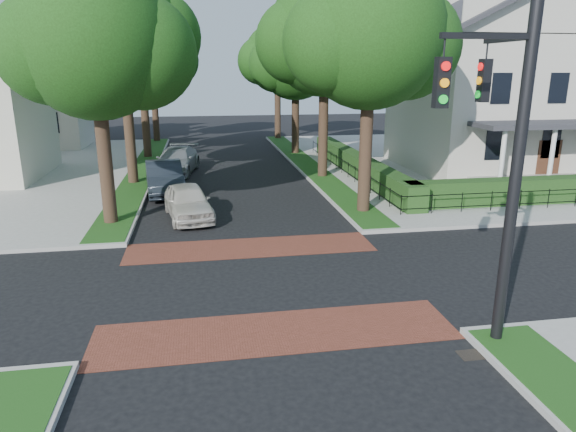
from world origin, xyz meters
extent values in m
plane|color=black|center=(0.00, 0.00, 0.00)|extent=(120.00, 120.00, 0.00)
cube|color=gray|center=(19.50, 19.00, 0.07)|extent=(30.00, 30.00, 0.15)
cube|color=brown|center=(0.00, 3.20, 0.01)|extent=(9.00, 2.20, 0.01)
cube|color=brown|center=(0.00, -3.20, 0.01)|extent=(9.00, 2.20, 0.01)
cube|color=black|center=(4.30, -5.00, 0.01)|extent=(0.65, 0.45, 0.01)
cube|color=#194212|center=(5.40, 19.10, 0.16)|extent=(1.60, 29.80, 0.02)
cube|color=#194212|center=(-5.40, 19.10, 0.16)|extent=(1.60, 29.80, 0.02)
cylinder|color=black|center=(5.50, 7.00, 3.83)|extent=(0.56, 0.56, 7.35)
sphere|color=#17360E|center=(5.50, 7.00, 7.71)|extent=(6.20, 6.20, 6.20)
sphere|color=#17360E|center=(7.21, 7.30, 7.31)|extent=(4.65, 4.65, 4.65)
sphere|color=#17360E|center=(3.95, 6.80, 7.41)|extent=(4.34, 4.34, 4.34)
sphere|color=#17360E|center=(5.60, 8.55, 8.21)|extent=(4.03, 4.03, 4.03)
cylinder|color=black|center=(5.50, 15.00, 4.00)|extent=(0.56, 0.56, 7.70)
sphere|color=#17360E|center=(5.50, 15.00, 8.07)|extent=(6.60, 6.60, 6.60)
sphere|color=#17360E|center=(7.31, 15.30, 7.67)|extent=(4.95, 4.95, 4.95)
sphere|color=#17360E|center=(3.85, 14.80, 7.77)|extent=(4.62, 4.62, 4.62)
sphere|color=#17360E|center=(5.60, 16.65, 8.57)|extent=(4.29, 4.29, 4.29)
cylinder|color=black|center=(5.50, 24.00, 3.47)|extent=(0.56, 0.56, 6.65)
sphere|color=#17360E|center=(5.50, 24.00, 6.99)|extent=(5.80, 5.80, 5.80)
sphere|color=#17360E|center=(7.09, 24.30, 6.59)|extent=(4.35, 4.35, 4.35)
sphere|color=#17360E|center=(4.05, 23.80, 6.69)|extent=(4.06, 4.06, 4.06)
sphere|color=#17360E|center=(5.60, 25.45, 7.49)|extent=(3.77, 3.77, 3.77)
cylinder|color=black|center=(5.50, 33.00, 3.65)|extent=(0.56, 0.56, 7.00)
sphere|color=#17360E|center=(5.50, 33.00, 7.35)|extent=(6.00, 6.00, 6.00)
sphere|color=#17360E|center=(7.15, 33.30, 6.95)|extent=(4.50, 4.50, 4.50)
sphere|color=#17360E|center=(4.00, 32.80, 7.05)|extent=(4.20, 4.20, 4.20)
sphere|color=#17360E|center=(5.60, 34.50, 7.85)|extent=(3.90, 3.90, 3.90)
cylinder|color=black|center=(-5.50, 7.00, 3.65)|extent=(0.56, 0.56, 7.00)
sphere|color=#17360E|center=(-5.50, 7.00, 7.35)|extent=(6.00, 6.00, 6.00)
sphere|color=#17360E|center=(-3.85, 7.30, 6.95)|extent=(4.50, 4.50, 4.50)
sphere|color=#17360E|center=(-7.00, 6.80, 7.05)|extent=(4.20, 4.20, 4.20)
sphere|color=#17360E|center=(-5.40, 8.50, 7.85)|extent=(3.90, 3.90, 3.90)
cylinder|color=black|center=(-5.50, 15.00, 4.17)|extent=(0.56, 0.56, 8.05)
sphere|color=#17360E|center=(-5.50, 15.00, 8.43)|extent=(6.40, 6.40, 6.40)
sphere|color=#17360E|center=(-3.74, 15.30, 8.03)|extent=(4.80, 4.80, 4.80)
sphere|color=#17360E|center=(-7.10, 14.80, 8.13)|extent=(4.48, 4.48, 4.48)
sphere|color=#17360E|center=(-5.40, 16.60, 8.93)|extent=(4.16, 4.16, 4.16)
cylinder|color=black|center=(-5.50, 24.00, 3.58)|extent=(0.56, 0.56, 6.86)
sphere|color=#17360E|center=(-5.50, 24.00, 7.21)|extent=(5.60, 5.60, 5.60)
sphere|color=#17360E|center=(-3.96, 24.30, 6.81)|extent=(4.20, 4.20, 4.20)
sphere|color=#17360E|center=(-6.90, 23.80, 6.91)|extent=(3.92, 3.92, 3.92)
sphere|color=#17360E|center=(-5.40, 25.40, 7.71)|extent=(3.64, 3.64, 3.64)
cylinder|color=black|center=(-5.50, 33.00, 3.72)|extent=(0.56, 0.56, 7.14)
sphere|color=#17360E|center=(-5.50, 33.00, 7.49)|extent=(6.20, 6.20, 6.20)
sphere|color=#17360E|center=(-3.79, 33.30, 7.09)|extent=(4.65, 4.65, 4.65)
sphere|color=#17360E|center=(-7.05, 32.80, 7.19)|extent=(4.34, 4.34, 4.34)
sphere|color=#17360E|center=(-5.40, 34.55, 7.99)|extent=(4.03, 4.03, 4.03)
cube|color=#183B14|center=(7.70, 15.00, 0.75)|extent=(1.00, 18.00, 1.20)
cube|color=beige|center=(17.50, 16.00, 4.15)|extent=(12.00, 10.00, 8.00)
cube|color=gray|center=(17.50, 9.80, 0.40)|extent=(9.60, 2.40, 0.50)
cube|color=#28282D|center=(17.50, 9.80, 3.55)|extent=(10.20, 2.70, 0.25)
cylinder|color=white|center=(13.30, 8.85, 2.00)|extent=(0.24, 0.24, 3.00)
cylinder|color=white|center=(16.06, 8.85, 2.00)|extent=(0.24, 0.24, 3.00)
cube|color=beige|center=(-15.50, 32.00, 3.40)|extent=(9.00, 8.00, 6.50)
cube|color=brown|center=(-12.80, 30.40, 8.47)|extent=(0.80, 0.80, 3.64)
cylinder|color=black|center=(5.10, -4.60, 4.15)|extent=(0.26, 0.26, 8.00)
cube|color=black|center=(4.10, -4.60, 6.95)|extent=(2.00, 0.12, 0.12)
cube|color=black|center=(5.10, -3.70, 6.95)|extent=(0.12, 1.80, 0.12)
cube|color=black|center=(3.20, -4.60, 6.05)|extent=(0.28, 0.22, 1.00)
cylinder|color=red|center=(3.20, -4.73, 6.37)|extent=(0.18, 0.05, 0.18)
cylinder|color=orange|center=(3.20, -4.73, 6.05)|extent=(0.18, 0.05, 0.18)
cylinder|color=#0CB226|center=(3.20, -4.73, 5.73)|extent=(0.18, 0.05, 0.18)
cube|color=black|center=(5.10, -2.90, 6.05)|extent=(0.22, 0.28, 1.00)
cylinder|color=red|center=(4.97, -2.90, 6.37)|extent=(0.05, 0.18, 0.18)
cylinder|color=orange|center=(4.97, -2.90, 6.05)|extent=(0.05, 0.18, 0.18)
cylinder|color=#0CB226|center=(4.97, -2.90, 5.73)|extent=(0.05, 0.18, 0.18)
imported|color=beige|center=(-2.30, 7.55, 0.75)|extent=(2.49, 4.66, 1.51)
imported|color=black|center=(-3.60, 12.51, 0.85)|extent=(2.39, 5.32, 1.69)
imported|color=gray|center=(-3.19, 18.06, 0.80)|extent=(3.16, 5.81, 1.60)
camera|label=1|loc=(-1.64, -14.58, 6.30)|focal=32.00mm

